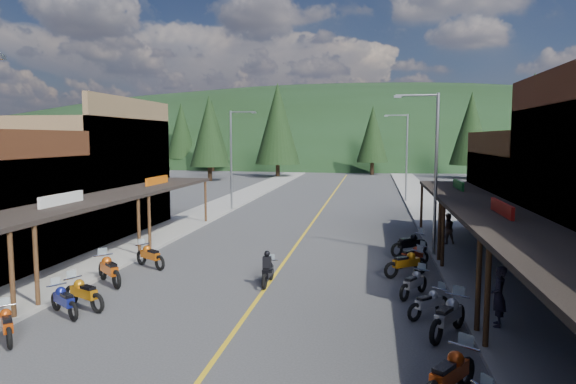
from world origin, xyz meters
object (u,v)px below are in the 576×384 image
at_px(bike_west_9, 150,255).
at_px(pine_11, 533,125).
at_px(pine_0, 105,134).
at_px(bike_east_6, 448,315).
at_px(pine_8, 151,137).
at_px(bike_west_8, 109,268).
at_px(pine_5, 561,125).
at_px(rider_on_bike, 268,271).
at_px(streetlight_3, 405,154).
at_px(bike_east_9, 406,262).
at_px(bike_east_10, 412,255).
at_px(pine_1, 212,130).
at_px(bike_east_5, 450,373).
at_px(streetlight_1, 233,156).
at_px(pine_4, 471,128).
at_px(shop_west_3, 79,176).
at_px(bike_west_7, 84,292).
at_px(shop_east_3, 557,201).
at_px(pine_7, 181,131).
at_px(pedestrian_east_b, 447,229).
at_px(bike_west_6, 64,299).
at_px(streetlight_2, 433,167).
at_px(pine_9, 551,133).
at_px(pine_10, 209,131).
at_px(bike_east_8, 414,282).
at_px(pine_3, 373,134).
at_px(bike_west_5, 7,323).
at_px(pedestrian_east_a, 499,296).
at_px(bike_east_7, 429,302).
at_px(pine_2, 278,124).

bearing_deg(bike_west_9, pine_11, -3.38).
xyz_separation_m(pine_0, bike_east_6, (46.33, -64.47, -5.82)).
xyz_separation_m(pine_8, bike_west_8, (15.73, -39.04, -5.32)).
xyz_separation_m(pine_11, bike_east_6, (-13.67, -40.47, -6.52)).
relative_size(pine_5, rider_on_bike, 7.37).
bearing_deg(streetlight_3, bike_east_9, -93.14).
bearing_deg(bike_east_9, bike_east_10, 132.20).
bearing_deg(pine_1, bike_east_5, -68.66).
relative_size(streetlight_1, pine_4, 0.64).
relative_size(shop_west_3, streetlight_3, 1.36).
distance_m(pine_0, bike_west_7, 72.84).
bearing_deg(streetlight_3, pine_8, 160.95).
distance_m(shop_east_3, pine_7, 79.38).
bearing_deg(pine_7, pine_8, -74.48).
bearing_deg(pedestrian_east_b, pine_8, -58.30).
xyz_separation_m(pine_8, bike_west_6, (16.10, -42.68, -5.41)).
bearing_deg(bike_east_6, shop_east_3, 91.93).
relative_size(streetlight_2, bike_west_9, 3.78).
distance_m(shop_west_3, streetlight_1, 12.73).
xyz_separation_m(shop_east_3, bike_east_10, (-7.84, -5.45, -1.98)).
relative_size(pine_9, pine_11, 0.87).
relative_size(pine_10, bike_west_6, 5.83).
height_order(shop_west_3, bike_east_8, shop_west_3).
distance_m(pine_4, rider_on_bike, 61.16).
distance_m(pine_3, bike_west_5, 71.88).
height_order(bike_west_7, pedestrian_east_a, pedestrian_east_a).
relative_size(pine_11, bike_west_9, 5.85).
bearing_deg(bike_west_7, bike_east_6, -66.14).
bearing_deg(streetlight_3, bike_west_9, -115.90).
xyz_separation_m(shop_east_3, bike_east_7, (-7.81, -12.19, -2.00)).
height_order(shop_east_3, bike_west_8, shop_east_3).
height_order(pine_8, pine_11, pine_11).
bearing_deg(bike_west_9, bike_west_8, -156.07).
bearing_deg(pine_0, shop_east_3, -43.33).
bearing_deg(pine_2, pine_3, 29.74).
height_order(streetlight_3, pedestrian_east_a, streetlight_3).
bearing_deg(pine_9, bike_east_6, -110.41).
bearing_deg(pedestrian_east_b, bike_west_6, 29.62).
relative_size(streetlight_3, pine_9, 0.74).
xyz_separation_m(streetlight_3, pine_11, (13.05, 8.00, 2.73)).
distance_m(pine_0, pedestrian_east_b, 70.53).
bearing_deg(bike_west_8, pine_7, 61.98).
xyz_separation_m(pine_4, bike_west_7, (-23.63, -61.95, -6.63)).
height_order(shop_west_3, pine_2, pine_2).
distance_m(bike_west_8, bike_east_7, 12.35).
height_order(bike_west_7, bike_east_7, bike_west_7).
xyz_separation_m(pine_8, pedestrian_east_a, (29.90, -41.73, -4.90)).
bearing_deg(bike_west_9, streetlight_2, -37.94).
height_order(bike_west_9, bike_east_8, bike_west_9).
distance_m(bike_west_9, rider_on_bike, 6.08).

